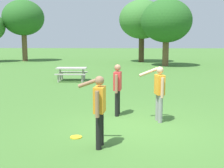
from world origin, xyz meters
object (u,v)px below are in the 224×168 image
object	(u,v)px
tree_broad_center	(23,18)
frisbee	(76,137)
tree_far_right	(142,20)
picnic_table_near	(72,71)
person_catcher	(118,86)
tree_slender_mid	(166,21)
person_bystander	(159,90)
person_thrower	(99,106)

from	to	relation	value
tree_broad_center	frisbee	bearing A→B (deg)	-69.12
tree_broad_center	tree_far_right	world-z (taller)	tree_broad_center
picnic_table_near	tree_far_right	distance (m)	14.61
tree_far_right	person_catcher	bearing A→B (deg)	-95.73
tree_slender_mid	tree_broad_center	bearing A→B (deg)	160.75
person_catcher	tree_slender_mid	xyz separation A→B (m)	(3.90, 16.56, 2.90)
person_catcher	picnic_table_near	size ratio (longest dim) A/B	0.95
person_bystander	frisbee	xyz separation A→B (m)	(-2.23, -1.52, -0.95)
person_bystander	frisbee	distance (m)	2.86
person_catcher	tree_broad_center	bearing A→B (deg)	115.04
frisbee	tree_far_right	world-z (taller)	tree_far_right
person_bystander	picnic_table_near	world-z (taller)	person_bystander
frisbee	tree_far_right	bearing A→B (deg)	82.34
tree_far_right	frisbee	bearing A→B (deg)	-97.66
person_thrower	person_catcher	bearing A→B (deg)	82.56
person_thrower	person_bystander	size ratio (longest dim) A/B	1.00
person_bystander	picnic_table_near	distance (m)	9.05
person_thrower	tree_slender_mid	distance (m)	20.06
person_thrower	frisbee	xyz separation A→B (m)	(-0.63, 0.63, -0.95)
frisbee	tree_broad_center	world-z (taller)	tree_broad_center
frisbee	tree_slender_mid	world-z (taller)	tree_slender_mid
picnic_table_near	tree_broad_center	world-z (taller)	tree_broad_center
person_bystander	tree_slender_mid	bearing A→B (deg)	81.19
tree_far_right	tree_slender_mid	xyz separation A→B (m)	(1.82, -4.20, -0.36)
frisbee	person_bystander	bearing A→B (deg)	34.25
frisbee	tree_broad_center	bearing A→B (deg)	110.88
person_catcher	frisbee	distance (m)	2.58
tree_broad_center	tree_far_right	size ratio (longest dim) A/B	1.02
frisbee	picnic_table_near	distance (m)	9.82
person_thrower	picnic_table_near	xyz separation A→B (m)	(-2.37, 10.28, -0.40)
tree_far_right	tree_slender_mid	world-z (taller)	tree_far_right
tree_far_right	tree_slender_mid	distance (m)	4.59
person_thrower	tree_slender_mid	bearing A→B (deg)	77.58
tree_slender_mid	tree_far_right	bearing A→B (deg)	113.41
person_bystander	tree_broad_center	world-z (taller)	tree_broad_center
picnic_table_near	tree_slender_mid	world-z (taller)	tree_slender_mid
person_catcher	person_bystander	xyz separation A→B (m)	(1.23, -0.67, 0.02)
picnic_table_near	tree_slender_mid	size ratio (longest dim) A/B	0.30
person_catcher	tree_far_right	size ratio (longest dim) A/B	0.27
person_thrower	picnic_table_near	size ratio (longest dim) A/B	0.95
person_catcher	tree_far_right	bearing A→B (deg)	84.27
person_bystander	tree_far_right	world-z (taller)	tree_far_right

